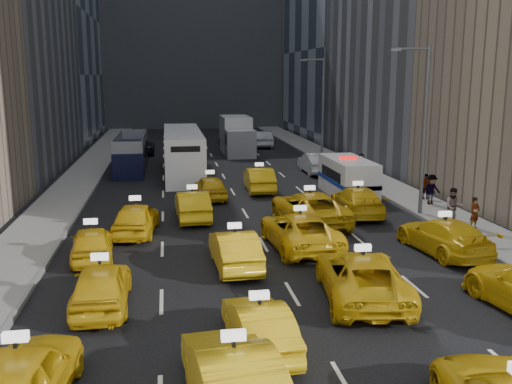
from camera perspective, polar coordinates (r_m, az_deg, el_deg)
ground at (r=18.41m, az=5.01°, el=-12.37°), size 160.00×160.00×0.00m
sidewalk_west at (r=42.45m, az=-17.38°, el=1.00°), size 3.00×90.00×0.15m
sidewalk_east at (r=44.45m, az=10.46°, el=1.80°), size 3.00×90.00×0.15m
curb_west at (r=42.25m, az=-15.44°, el=1.09°), size 0.15×90.00×0.18m
curb_east at (r=44.00m, az=8.68°, el=1.78°), size 0.15×90.00×0.18m
streetlight_near at (r=31.40m, az=16.35°, el=6.46°), size 2.15×0.22×9.00m
streetlight_far at (r=50.19m, az=6.57°, el=8.58°), size 2.15×0.22×9.00m
taxi_0 at (r=14.31m, az=-22.57°, el=-17.00°), size 2.41×4.99×1.64m
taxi_1 at (r=13.32m, az=-2.23°, el=-18.23°), size 2.26×5.21×1.67m
taxi_4 at (r=19.43m, az=-15.21°, el=-9.01°), size 1.85×4.48×1.52m
taxi_5 at (r=16.15m, az=0.32°, el=-13.24°), size 1.76×4.22×1.36m
taxi_6 at (r=19.83m, az=10.53°, el=-8.28°), size 3.38×5.99×1.58m
taxi_8 at (r=24.46m, az=-16.09°, el=-4.94°), size 2.03×4.25×1.40m
taxi_9 at (r=22.58m, az=-2.15°, el=-5.73°), size 1.78×4.59×1.49m
taxi_10 at (r=25.15m, az=4.40°, el=-3.85°), size 2.96×5.83×1.58m
taxi_11 at (r=25.62m, az=18.24°, el=-4.20°), size 2.68×5.39×1.51m
taxi_12 at (r=27.77m, az=-11.92°, el=-2.61°), size 2.34×4.75×1.56m
taxi_13 at (r=30.18m, az=-6.38°, el=-1.33°), size 1.82×4.72×1.53m
taxi_14 at (r=29.17m, az=5.35°, el=-1.61°), size 3.36×6.27×1.67m
taxi_15 at (r=31.53m, az=10.10°, el=-0.88°), size 2.57×5.41×1.52m
taxi_16 at (r=35.14m, az=-4.60°, el=0.48°), size 2.05×4.40×1.46m
taxi_17 at (r=37.35m, az=0.33°, el=1.26°), size 1.82×4.82×1.57m
nypd_van at (r=36.34m, az=9.17°, el=1.39°), size 2.74×6.03×2.52m
double_decker at (r=46.61m, az=-12.36°, el=3.81°), size 2.91×9.85×2.83m
city_bus at (r=43.96m, az=-7.33°, el=3.90°), size 3.83×13.27×3.38m
box_truck at (r=55.50m, az=-1.93°, el=5.65°), size 3.45×8.03×3.56m
misc_car_0 at (r=44.58m, az=5.91°, el=2.90°), size 1.70×4.85×1.60m
misc_car_1 at (r=56.27m, az=-11.34°, el=4.43°), size 2.36×5.06×1.40m
misc_car_2 at (r=62.28m, az=-2.65°, el=5.35°), size 2.51×5.33×1.50m
misc_car_3 at (r=60.22m, az=-7.26°, el=5.14°), size 2.15×4.98×1.67m
misc_car_4 at (r=60.89m, az=0.60°, el=5.30°), size 1.92×5.13×1.67m
pedestrian_0 at (r=29.60m, az=21.04°, el=-1.97°), size 0.67×0.56×1.55m
pedestrian_1 at (r=29.95m, az=19.15°, el=-1.38°), size 1.01×0.75×1.86m
pedestrian_2 at (r=34.36m, az=17.14°, el=0.24°), size 1.16×0.57×1.74m
pedestrian_3 at (r=35.83m, az=16.58°, el=0.55°), size 0.97×0.59×1.53m
pedestrian_4 at (r=39.26m, az=11.25°, el=1.92°), size 0.96×0.68×1.77m
pedestrian_5 at (r=42.16m, az=10.48°, el=2.60°), size 1.66×0.53×1.77m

